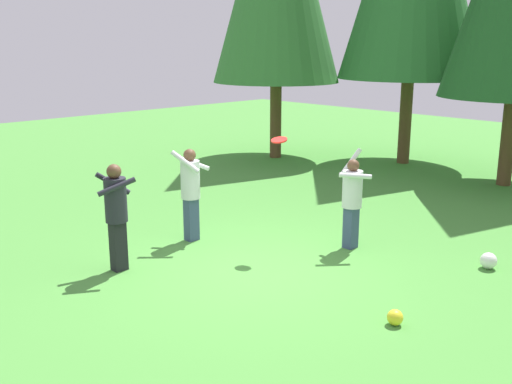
{
  "coord_description": "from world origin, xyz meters",
  "views": [
    {
      "loc": [
        6.33,
        -6.03,
        3.49
      ],
      "look_at": [
        -0.58,
        0.65,
        1.05
      ],
      "focal_mm": 41.86,
      "sensor_mm": 36.0,
      "label": 1
    }
  ],
  "objects_px": {
    "person_catcher": "(116,208)",
    "ball_white": "(489,261)",
    "frisbee": "(279,140)",
    "ball_yellow": "(395,317)",
    "person_thrower": "(352,196)",
    "person_bystander": "(190,187)"
  },
  "relations": [
    {
      "from": "frisbee",
      "to": "person_catcher",
      "type": "bearing_deg",
      "value": -112.68
    },
    {
      "from": "person_thrower",
      "to": "ball_yellow",
      "type": "xyz_separation_m",
      "value": [
        2.18,
        -1.94,
        -0.82
      ]
    },
    {
      "from": "person_catcher",
      "to": "person_thrower",
      "type": "bearing_deg",
      "value": -5.96
    },
    {
      "from": "person_catcher",
      "to": "frisbee",
      "type": "relative_size",
      "value": 5.32
    },
    {
      "from": "ball_white",
      "to": "ball_yellow",
      "type": "bearing_deg",
      "value": -88.75
    },
    {
      "from": "person_thrower",
      "to": "person_catcher",
      "type": "distance_m",
      "value": 3.92
    },
    {
      "from": "person_bystander",
      "to": "ball_white",
      "type": "distance_m",
      "value": 5.1
    },
    {
      "from": "frisbee",
      "to": "ball_white",
      "type": "height_order",
      "value": "frisbee"
    },
    {
      "from": "frisbee",
      "to": "ball_white",
      "type": "xyz_separation_m",
      "value": [
        2.96,
        1.71,
        -1.77
      ]
    },
    {
      "from": "person_thrower",
      "to": "person_bystander",
      "type": "xyz_separation_m",
      "value": [
        -2.24,
        -1.73,
        0.06
      ]
    },
    {
      "from": "person_thrower",
      "to": "ball_white",
      "type": "height_order",
      "value": "person_thrower"
    },
    {
      "from": "person_bystander",
      "to": "ball_yellow",
      "type": "distance_m",
      "value": 4.52
    },
    {
      "from": "person_catcher",
      "to": "person_bystander",
      "type": "bearing_deg",
      "value": 34.44
    },
    {
      "from": "person_catcher",
      "to": "frisbee",
      "type": "height_order",
      "value": "frisbee"
    },
    {
      "from": "person_catcher",
      "to": "person_bystander",
      "type": "height_order",
      "value": "person_catcher"
    },
    {
      "from": "person_catcher",
      "to": "ball_white",
      "type": "relative_size",
      "value": 6.49
    },
    {
      "from": "person_thrower",
      "to": "person_bystander",
      "type": "distance_m",
      "value": 2.83
    },
    {
      "from": "person_catcher",
      "to": "ball_white",
      "type": "height_order",
      "value": "person_catcher"
    },
    {
      "from": "frisbee",
      "to": "ball_yellow",
      "type": "relative_size",
      "value": 1.55
    },
    {
      "from": "person_thrower",
      "to": "ball_yellow",
      "type": "relative_size",
      "value": 8.37
    },
    {
      "from": "ball_white",
      "to": "person_catcher",
      "type": "bearing_deg",
      "value": -133.56
    },
    {
      "from": "person_thrower",
      "to": "frisbee",
      "type": "height_order",
      "value": "frisbee"
    }
  ]
}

